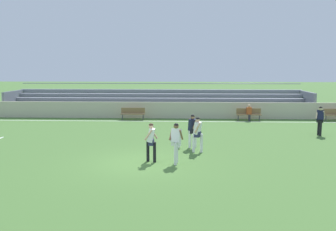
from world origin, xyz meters
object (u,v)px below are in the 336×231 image
bleacher_stand (158,102)px  player_dark_wide_left (320,118)px  player_white_deep_cover (151,139)px  player_white_dropping_back (176,140)px  soccer_ball (178,147)px  bench_near_bin (249,113)px  spectator_seated (249,111)px  bench_centre_sideline (133,113)px  player_dark_pressing_high (193,128)px  player_white_trailing_run (198,132)px

bleacher_stand → player_dark_wide_left: bearing=-42.4°
bleacher_stand → player_white_deep_cover: 15.55m
player_white_deep_cover → player_white_dropping_back: bearing=-14.8°
soccer_ball → bleacher_stand: bearing=98.3°
bench_near_bin → spectator_seated: (0.00, -0.12, 0.16)m
bleacher_stand → player_white_deep_cover: bearing=-87.0°
bench_centre_sideline → spectator_seated: 8.65m
spectator_seated → player_dark_pressing_high: player_dark_pressing_high is taller
bench_centre_sideline → player_dark_wide_left: bearing=-26.0°
bench_near_bin → player_dark_pressing_high: 10.28m
player_dark_wide_left → bench_centre_sideline: bearing=154.0°
player_dark_wide_left → soccer_ball: (-8.17, -3.83, -0.90)m
bleacher_stand → bench_centre_sideline: size_ratio=13.84×
bleacher_stand → spectator_seated: bearing=-27.2°
bench_near_bin → soccer_ball: 10.84m
player_dark_wide_left → player_dark_pressing_high: bearing=-154.5°
bench_near_bin → soccer_ball: size_ratio=8.18×
player_white_deep_cover → player_white_dropping_back: (1.05, -0.28, 0.04)m
spectator_seated → player_dark_wide_left: bearing=-61.2°
soccer_ball → bench_near_bin: bearing=62.0°
player_white_dropping_back → soccer_ball: bearing=89.2°
player_dark_pressing_high → soccer_ball: size_ratio=7.52×
bench_near_bin → spectator_seated: bearing=-90.0°
bench_centre_sideline → player_white_deep_cover: (2.47, -12.05, 0.43)m
player_white_deep_cover → soccer_ball: 2.85m
player_white_dropping_back → bench_near_bin: bearing=67.4°
player_dark_pressing_high → player_white_dropping_back: size_ratio=0.97×
player_white_trailing_run → player_dark_wide_left: (7.25, 4.51, 0.03)m
player_dark_wide_left → spectator_seated: bearing=118.8°
bench_centre_sideline → bleacher_stand: bearing=64.7°
bleacher_stand → spectator_seated: 7.88m
bench_near_bin → bench_centre_sideline: bearing=180.0°
bleacher_stand → soccer_ball: bleacher_stand is taller
bench_near_bin → player_white_dropping_back: size_ratio=1.06×
bench_near_bin → player_dark_wide_left: bearing=-61.7°
player_dark_pressing_high → player_dark_wide_left: size_ratio=0.98×
bench_centre_sideline → player_white_dropping_back: 12.83m
bleacher_stand → bench_centre_sideline: bearing=-115.3°
soccer_ball → bench_centre_sideline: bearing=110.4°
player_white_trailing_run → soccer_ball: (-0.92, 0.68, -0.88)m
bleacher_stand → bench_centre_sideline: 3.89m
soccer_ball → player_white_trailing_run: bearing=-36.3°
bench_centre_sideline → soccer_ball: bearing=-69.6°
spectator_seated → player_white_deep_cover: player_white_deep_cover is taller
bench_near_bin → player_white_trailing_run: player_white_trailing_run is taller
spectator_seated → player_white_dropping_back: size_ratio=0.71×
player_white_dropping_back → bleacher_stand: bearing=96.7°
player_white_deep_cover → player_white_trailing_run: bearing=41.9°
bench_centre_sideline → bench_near_bin: size_ratio=1.00×
bleacher_stand → player_white_trailing_run: bearing=-78.4°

